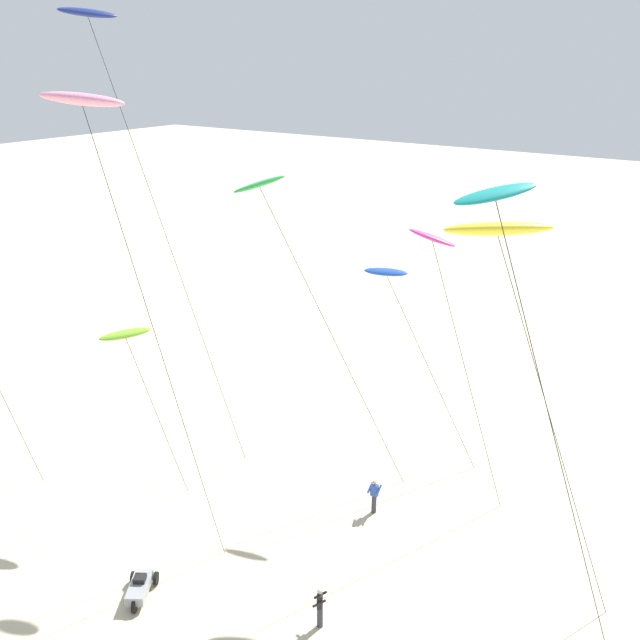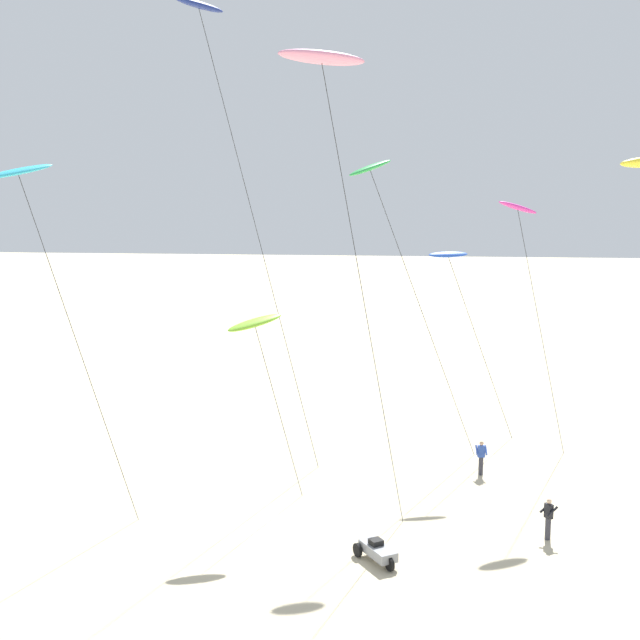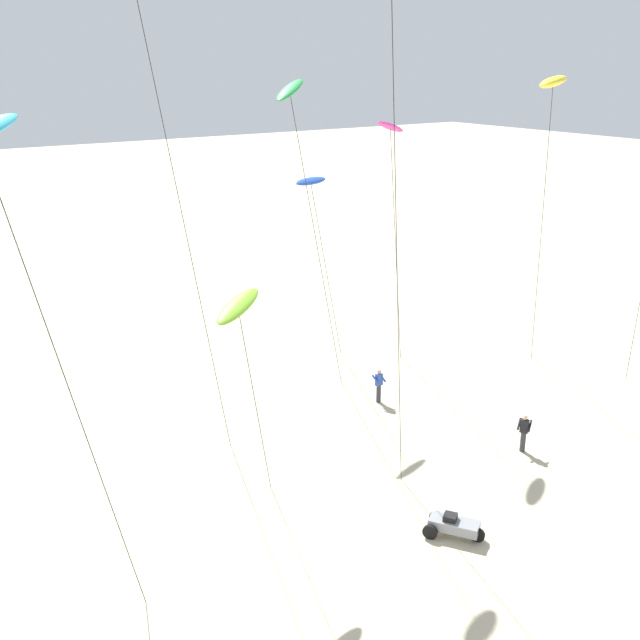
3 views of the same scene
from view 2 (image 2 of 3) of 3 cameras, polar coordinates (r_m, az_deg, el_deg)
name	(u,v)px [view 2 (image 2 of 3)]	position (r m, az deg, el deg)	size (l,w,h in m)	color
ground_plane	(298,532)	(34.28, -1.56, -14.35)	(260.00, 260.00, 0.00)	beige
kite_green	(372,172)	(37.74, 3.56, 10.13)	(6.42, 4.83, 14.97)	green
kite_pink	(322,60)	(30.78, 0.14, 17.46)	(4.81, 3.31, 18.59)	pink
kite_cyan	(20,177)	(32.53, -19.94, 9.25)	(4.38, 3.46, 14.63)	#33BFE0
kite_blue	(449,257)	(42.14, 8.87, 4.28)	(4.91, 3.39, 10.50)	blue
kite_magenta	(518,211)	(40.44, 13.48, 7.28)	(4.13, 2.85, 13.09)	#D8339E
kite_lime	(255,324)	(34.76, -4.49, -0.26)	(3.04, 2.28, 8.48)	#8CD833
kite_navy	(200,12)	(37.27, -8.23, 20.25)	(5.74, 4.53, 21.50)	navy
kite_flyer_nearest	(548,518)	(34.45, 15.43, -12.96)	(0.70, 0.71, 1.67)	#33333D
kite_flyer_middle	(481,457)	(40.84, 11.02, -9.22)	(0.57, 0.54, 1.67)	#33333D
beach_buggy	(377,550)	(31.76, 3.96, -15.52)	(1.73, 2.03, 0.82)	gray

